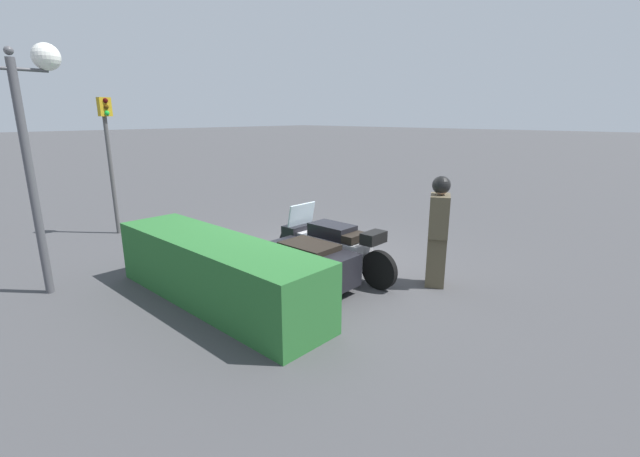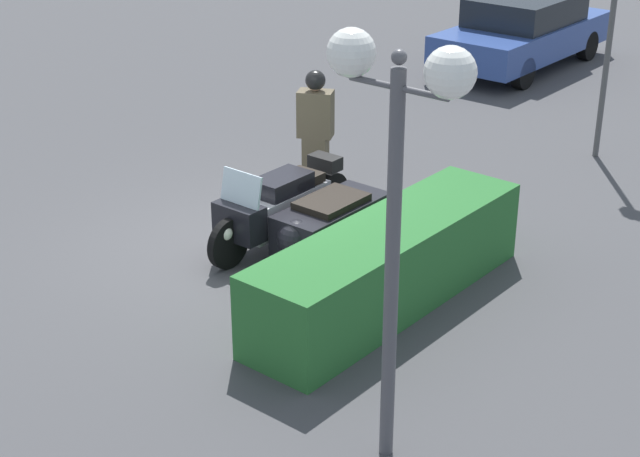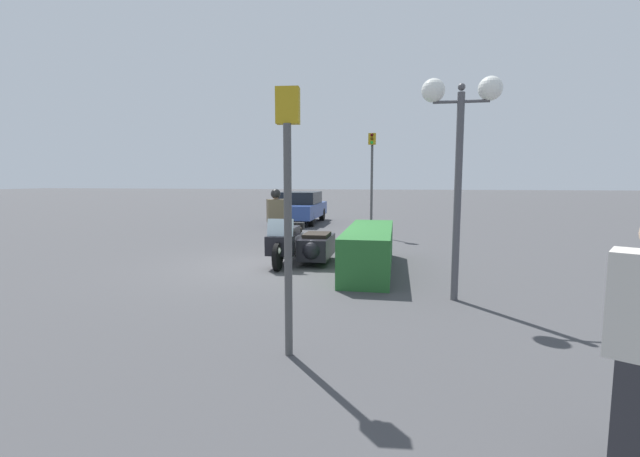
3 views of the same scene
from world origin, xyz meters
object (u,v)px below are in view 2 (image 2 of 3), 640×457
Objects in this scene: officer_rider at (316,129)px; parked_car_background at (523,30)px; twin_lamp_post at (397,131)px; traffic_light_far at (613,3)px; hedge_bush_curbside at (389,265)px; police_motorcycle at (304,216)px.

parked_car_background is (-7.93, -1.09, -0.17)m from officer_rider.
officer_rider is 0.39× the size of parked_car_background.
twin_lamp_post is 1.00× the size of traffic_light_far.
officer_rider is 8.01m from parked_car_background.
twin_lamp_post is at bearing 16.33° from traffic_light_far.
hedge_bush_curbside is 1.08× the size of traffic_light_far.
traffic_light_far is 5.60m from parked_car_background.
police_motorcycle is at bearing -129.64° from twin_lamp_post.
officer_rider is at bearing -144.75° from police_motorcycle.
police_motorcycle reaches higher than hedge_bush_curbside.
police_motorcycle is 1.70m from hedge_bush_curbside.
twin_lamp_post is at bearing 49.99° from police_motorcycle.
hedge_bush_curbside is at bearing -144.27° from twin_lamp_post.
parked_car_background is (-12.18, -5.45, -2.19)m from twin_lamp_post.
twin_lamp_post reaches higher than police_motorcycle.
police_motorcycle is 5.97m from traffic_light_far.
traffic_light_far reaches higher than officer_rider.
twin_lamp_post is 8.39m from traffic_light_far.
traffic_light_far is at bearing -138.96° from parked_car_background.
parked_car_background is (-4.02, -3.55, -1.63)m from traffic_light_far.
twin_lamp_post and traffic_light_far have the same top height.
hedge_bush_curbside is (2.05, 2.77, -0.46)m from officer_rider.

